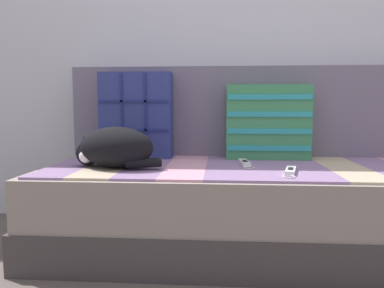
{
  "coord_description": "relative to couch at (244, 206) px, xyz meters",
  "views": [
    {
      "loc": [
        -0.12,
        -1.58,
        0.66
      ],
      "look_at": [
        -0.24,
        0.06,
        0.49
      ],
      "focal_mm": 35.0,
      "sensor_mm": 36.0,
      "label": 1
    }
  ],
  "objects": [
    {
      "name": "throw_pillow_striped",
      "position": [
        0.13,
        0.2,
        0.38
      ],
      "size": [
        0.42,
        0.14,
        0.37
      ],
      "color": "#3D8956",
      "rests_on": "couch"
    },
    {
      "name": "game_remote_far",
      "position": [
        0.17,
        -0.22,
        0.2
      ],
      "size": [
        0.09,
        0.2,
        0.02
      ],
      "color": "white",
      "rests_on": "couch"
    },
    {
      "name": "ground_plane",
      "position": [
        -0.0,
        -0.14,
        -0.19
      ],
      "size": [
        14.0,
        14.0,
        0.0
      ],
      "primitive_type": "plane",
      "color": "#564C47"
    },
    {
      "name": "sofa_backrest",
      "position": [
        -0.0,
        0.34,
        0.43
      ],
      "size": [
        1.82,
        0.14,
        0.48
      ],
      "color": "slate",
      "rests_on": "couch"
    },
    {
      "name": "sleeping_cat",
      "position": [
        -0.57,
        -0.13,
        0.28
      ],
      "size": [
        0.4,
        0.28,
        0.18
      ],
      "color": "black",
      "rests_on": "couch"
    },
    {
      "name": "game_remote_near",
      "position": [
        0.0,
        -0.02,
        0.2
      ],
      "size": [
        0.06,
        0.2,
        0.02
      ],
      "color": "white",
      "rests_on": "couch"
    },
    {
      "name": "throw_pillow_quilted",
      "position": [
        -0.55,
        0.2,
        0.41
      ],
      "size": [
        0.37,
        0.14,
        0.44
      ],
      "color": "navy",
      "rests_on": "couch"
    },
    {
      "name": "couch",
      "position": [
        0.0,
        0.0,
        0.0
      ],
      "size": [
        1.86,
        0.83,
        0.39
      ],
      "color": "#3D3838",
      "rests_on": "ground_plane"
    }
  ]
}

